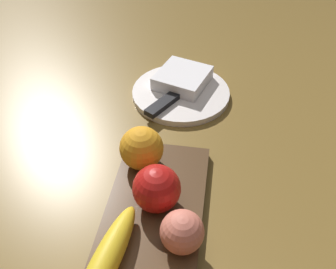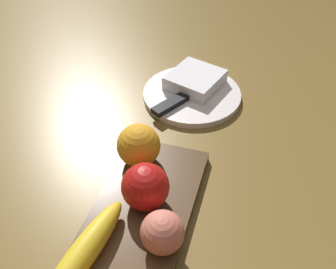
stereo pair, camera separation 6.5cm
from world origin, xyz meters
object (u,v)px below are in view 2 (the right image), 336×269
object	(u,v)px
fruit_tray	(133,233)
folded_napkin	(195,80)
dinner_plate	(192,95)
knife	(176,101)
peach	(162,232)
orange_near_apple	(139,145)
apple	(145,187)
banana	(83,254)

from	to	relation	value
fruit_tray	folded_napkin	size ratio (longest dim) A/B	3.49
dinner_plate	knife	size ratio (longest dim) A/B	1.27
knife	dinner_plate	bearing A→B (deg)	3.99
peach	folded_napkin	xyz separation A→B (m)	(0.40, 0.05, -0.02)
knife	orange_near_apple	bearing A→B (deg)	-153.82
fruit_tray	peach	bearing A→B (deg)	-102.33
folded_napkin	fruit_tray	bearing A→B (deg)	180.00
dinner_plate	fruit_tray	bearing A→B (deg)	180.00
apple	peach	bearing A→B (deg)	-143.99
orange_near_apple	dinner_plate	size ratio (longest dim) A/B	0.35
dinner_plate	folded_napkin	xyz separation A→B (m)	(0.03, 0.00, 0.02)
apple	knife	size ratio (longest dim) A/B	0.44
banana	folded_napkin	world-z (taller)	banana
dinner_plate	knife	distance (m)	0.05
banana	folded_napkin	distance (m)	0.46
banana	folded_napkin	size ratio (longest dim) A/B	1.77
apple	orange_near_apple	xyz separation A→B (m)	(0.08, 0.04, 0.00)
apple	orange_near_apple	bearing A→B (deg)	26.38
orange_near_apple	knife	distance (m)	0.19
peach	knife	world-z (taller)	peach
dinner_plate	orange_near_apple	bearing A→B (deg)	170.78
banana	knife	world-z (taller)	banana
fruit_tray	folded_napkin	distance (m)	0.39
fruit_tray	peach	size ratio (longest dim) A/B	6.07
peach	knife	bearing A→B (deg)	12.57
orange_near_apple	peach	world-z (taller)	orange_near_apple
fruit_tray	dinner_plate	distance (m)	0.36
folded_napkin	apple	bearing A→B (deg)	-179.52
orange_near_apple	folded_napkin	bearing A→B (deg)	-8.28
banana	fruit_tray	bearing A→B (deg)	155.17
fruit_tray	folded_napkin	world-z (taller)	folded_napkin
apple	peach	distance (m)	0.08
knife	peach	bearing A→B (deg)	-136.92
orange_near_apple	dinner_plate	bearing A→B (deg)	-9.22
banana	knife	xyz separation A→B (m)	(0.38, -0.02, -0.02)
apple	banana	xyz separation A→B (m)	(-0.12, 0.05, -0.02)
apple	banana	bearing A→B (deg)	158.15
peach	folded_napkin	world-z (taller)	peach
fruit_tray	banana	xyz separation A→B (m)	(-0.07, 0.04, 0.03)
orange_near_apple	folded_napkin	distance (m)	0.26
orange_near_apple	dinner_plate	xyz separation A→B (m)	(0.23, -0.04, -0.05)
fruit_tray	banana	distance (m)	0.08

